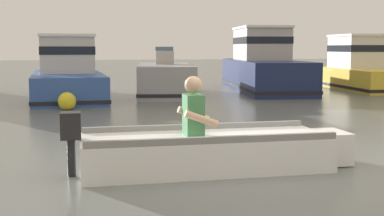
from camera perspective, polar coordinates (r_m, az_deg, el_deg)
The scene contains 7 objects.
ground_plane at distance 6.47m, azimuth 7.37°, elevation -7.15°, with size 120.00×120.00×0.00m, color slate.
rowboat_with_person at distance 6.58m, azimuth 2.02°, elevation -4.63°, with size 3.70×1.14×1.19m.
moored_boat_blue at distance 16.31m, azimuth -13.58°, elevation 3.59°, with size 2.21×5.51×1.94m.
moored_boat_grey at distance 17.04m, azimuth -3.00°, elevation 3.10°, with size 2.47×5.02×1.57m.
moored_boat_navy at distance 18.80m, azimuth 7.89°, elevation 4.55°, with size 2.92×6.56×2.30m.
moored_boat_yellow at distance 20.32m, azimuth 17.91°, elevation 4.12°, with size 2.19×5.16×2.03m.
mooring_buoy at distance 13.12m, azimuth -13.64°, elevation 0.74°, with size 0.45×0.45×0.45m, color yellow.
Camera 1 is at (-2.21, -5.88, 1.54)m, focal length 48.30 mm.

